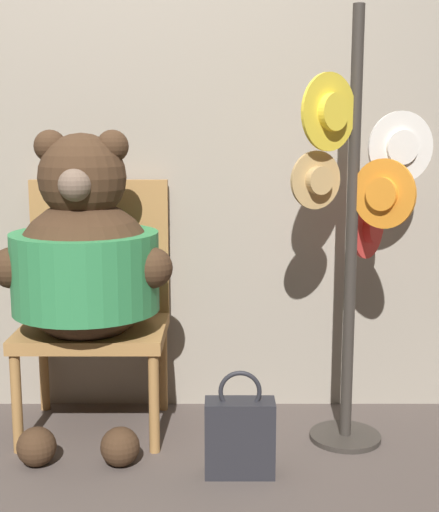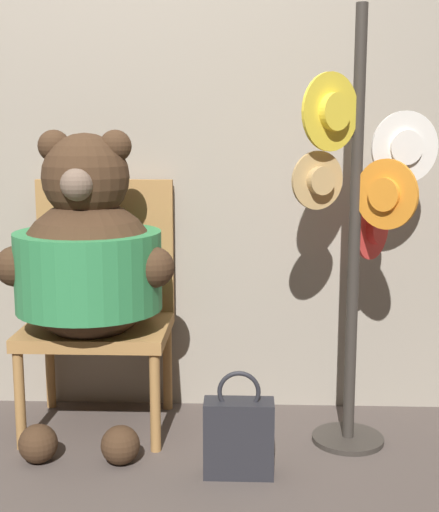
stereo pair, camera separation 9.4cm
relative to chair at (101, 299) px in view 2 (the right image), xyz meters
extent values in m
plane|color=#4C423D|center=(0.11, -0.56, -0.52)|extent=(14.00, 14.00, 0.00)
cube|color=gray|center=(0.11, 0.23, 0.87)|extent=(8.00, 0.10, 2.78)
cylinder|color=#9E703D|center=(-0.26, -0.30, -0.33)|extent=(0.04, 0.04, 0.39)
cylinder|color=#9E703D|center=(0.26, -0.30, -0.33)|extent=(0.04, 0.04, 0.39)
cylinder|color=#9E703D|center=(-0.26, 0.12, -0.33)|extent=(0.04, 0.04, 0.39)
cylinder|color=#9E703D|center=(0.26, 0.12, -0.33)|extent=(0.04, 0.04, 0.39)
cube|color=#9E703D|center=(0.00, -0.09, -0.11)|extent=(0.58, 0.48, 0.05)
cube|color=#9E703D|center=(0.00, 0.13, 0.20)|extent=(0.58, 0.04, 0.56)
sphere|color=#3D2819|center=(-0.01, -0.16, 0.15)|extent=(0.55, 0.55, 0.55)
cylinder|color=#2D7F47|center=(-0.01, -0.16, 0.15)|extent=(0.56, 0.56, 0.30)
sphere|color=#3D2819|center=(-0.01, -0.16, 0.51)|extent=(0.33, 0.33, 0.33)
sphere|color=#3D2819|center=(-0.13, -0.16, 0.63)|extent=(0.12, 0.12, 0.12)
sphere|color=#3D2819|center=(0.11, -0.16, 0.63)|extent=(0.12, 0.12, 0.12)
sphere|color=brown|center=(-0.01, -0.31, 0.49)|extent=(0.12, 0.12, 0.12)
sphere|color=#3D2819|center=(-0.27, -0.23, 0.18)|extent=(0.15, 0.15, 0.15)
sphere|color=#3D2819|center=(0.25, -0.23, 0.18)|extent=(0.15, 0.15, 0.15)
sphere|color=#3D2819|center=(-0.16, -0.41, -0.45)|extent=(0.14, 0.14, 0.14)
sphere|color=#3D2819|center=(0.14, -0.41, -0.45)|extent=(0.14, 0.14, 0.14)
cylinder|color=#332D28|center=(1.00, -0.19, -0.51)|extent=(0.28, 0.28, 0.02)
cylinder|color=#332D28|center=(1.00, -0.19, 0.30)|extent=(0.04, 0.04, 1.65)
cylinder|color=silver|center=(1.19, -0.14, 0.62)|extent=(0.26, 0.08, 0.27)
cylinder|color=silver|center=(1.19, -0.14, 0.62)|extent=(0.14, 0.07, 0.13)
cylinder|color=red|center=(1.08, -0.09, 0.31)|extent=(0.16, 0.20, 0.24)
cylinder|color=red|center=(1.08, -0.09, 0.31)|extent=(0.13, 0.14, 0.12)
cylinder|color=orange|center=(1.10, -0.27, 0.46)|extent=(0.20, 0.18, 0.25)
cylinder|color=orange|center=(1.10, -0.27, 0.46)|extent=(0.12, 0.12, 0.12)
cylinder|color=tan|center=(0.85, -0.27, 0.51)|extent=(0.19, 0.11, 0.21)
cylinder|color=tan|center=(0.85, -0.27, 0.51)|extent=(0.13, 0.12, 0.10)
cylinder|color=yellow|center=(0.89, -0.28, 0.75)|extent=(0.22, 0.19, 0.28)
cylinder|color=yellow|center=(0.89, -0.28, 0.75)|extent=(0.15, 0.14, 0.13)
cube|color=#232328|center=(0.58, -0.48, -0.38)|extent=(0.25, 0.11, 0.28)
torus|color=#232328|center=(0.58, -0.48, -0.21)|extent=(0.15, 0.02, 0.15)
camera|label=1|loc=(0.50, -2.84, 0.68)|focal=50.00mm
camera|label=2|loc=(0.60, -2.84, 0.68)|focal=50.00mm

